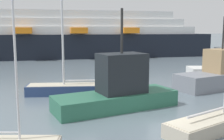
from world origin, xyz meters
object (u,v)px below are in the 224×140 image
at_px(sailboat_0, 71,87).
at_px(fishing_boat_0, 118,89).
at_px(fishing_boat_1, 219,75).
at_px(sailboat_2, 219,117).

height_order(sailboat_0, fishing_boat_0, sailboat_0).
xyz_separation_m(fishing_boat_0, fishing_boat_1, (11.22, 3.60, -0.11)).
bearing_deg(sailboat_2, fishing_boat_0, 109.15).
xyz_separation_m(sailboat_0, fishing_boat_1, (13.79, -1.46, 0.62)).
bearing_deg(fishing_boat_0, sailboat_2, -63.28).
distance_m(sailboat_0, fishing_boat_0, 5.72).
bearing_deg(sailboat_2, sailboat_0, 104.72).
relative_size(sailboat_0, fishing_boat_0, 1.33).
bearing_deg(fishing_boat_0, sailboat_0, 106.99).
bearing_deg(fishing_boat_1, fishing_boat_0, -173.65).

